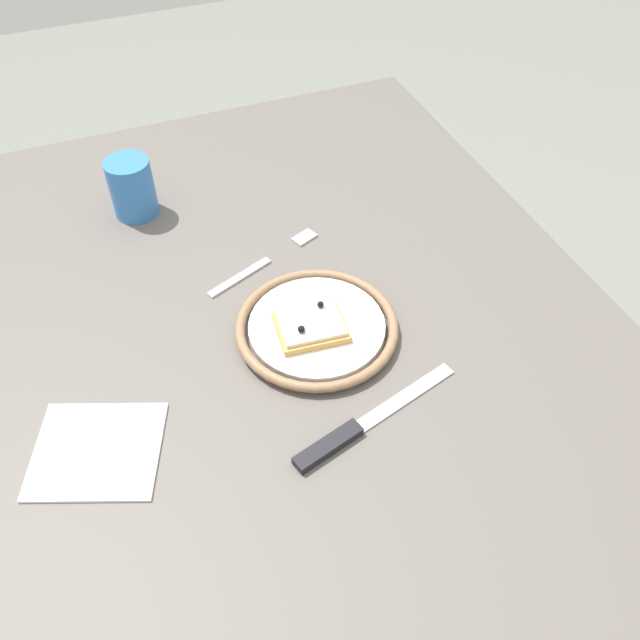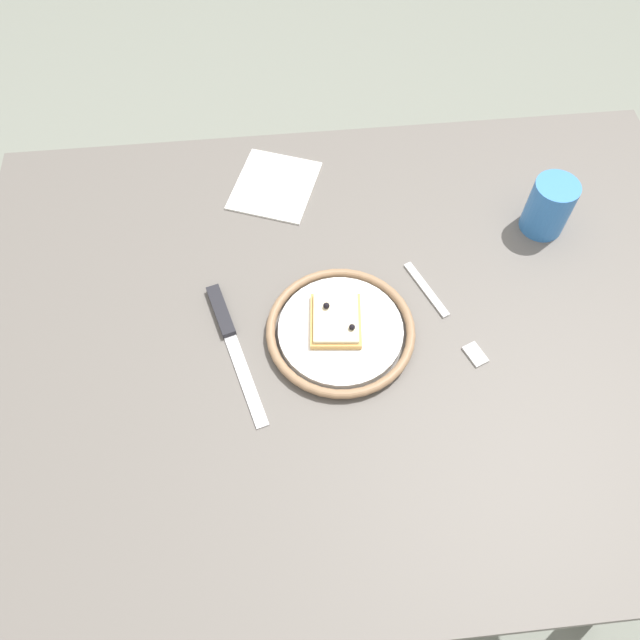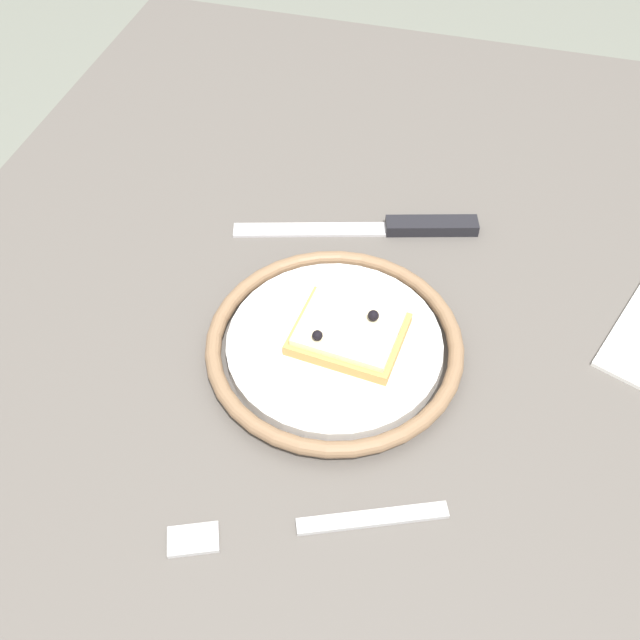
% 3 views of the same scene
% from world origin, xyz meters
% --- Properties ---
extents(ground_plane, '(6.00, 6.00, 0.00)m').
position_xyz_m(ground_plane, '(0.00, 0.00, 0.00)').
color(ground_plane, slate).
extents(dining_table, '(1.16, 0.84, 0.76)m').
position_xyz_m(dining_table, '(0.00, 0.00, 0.68)').
color(dining_table, '#5B5651').
rests_on(dining_table, ground_plane).
extents(plate, '(0.22, 0.22, 0.02)m').
position_xyz_m(plate, '(0.03, 0.01, 0.77)').
color(plate, white).
rests_on(plate, dining_table).
extents(pizza_slice_near, '(0.08, 0.10, 0.03)m').
position_xyz_m(pizza_slice_near, '(0.03, 0.00, 0.79)').
color(pizza_slice_near, tan).
rests_on(pizza_slice_near, plate).
extents(knife, '(0.08, 0.24, 0.01)m').
position_xyz_m(knife, '(0.19, -0.01, 0.77)').
color(knife, silver).
rests_on(knife, dining_table).
extents(fork, '(0.09, 0.19, 0.00)m').
position_xyz_m(fork, '(-0.13, -0.01, 0.77)').
color(fork, silver).
rests_on(fork, dining_table).
extents(cup, '(0.07, 0.07, 0.09)m').
position_xyz_m(cup, '(-0.32, -0.16, 0.81)').
color(cup, '#3372BF').
rests_on(cup, dining_table).
extents(napkin, '(0.17, 0.18, 0.00)m').
position_xyz_m(napkin, '(0.10, -0.29, 0.77)').
color(napkin, white).
rests_on(napkin, dining_table).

